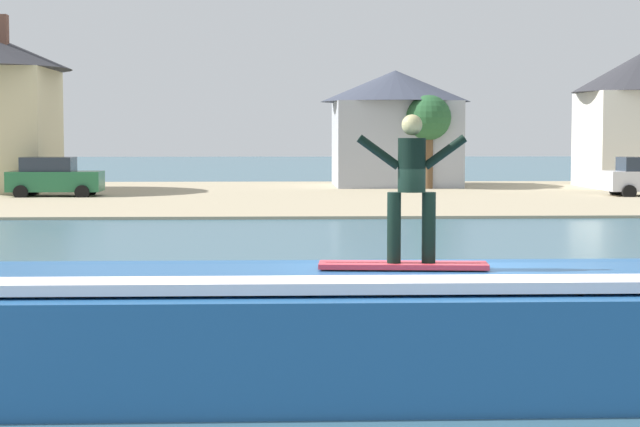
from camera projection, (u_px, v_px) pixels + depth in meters
ground_plane at (428, 373)px, 13.58m from camera, size 260.00×260.00×0.00m
wave_crest at (335, 326)px, 13.20m from camera, size 9.64×3.89×1.35m
surfboard at (403, 265)px, 12.95m from camera, size 1.98×0.63×0.06m
surfer at (412, 180)px, 12.85m from camera, size 1.27×0.32×1.71m
shoreline_bank at (315, 195)px, 51.94m from camera, size 120.00×27.82×0.10m
car_near_shore at (54, 177)px, 50.32m from camera, size 4.13×2.22×1.86m
house_small_cottage at (395, 124)px, 60.25m from camera, size 8.06×8.06×6.30m
tree_tall_bare at (429, 120)px, 57.00m from camera, size 2.31×2.31×4.88m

